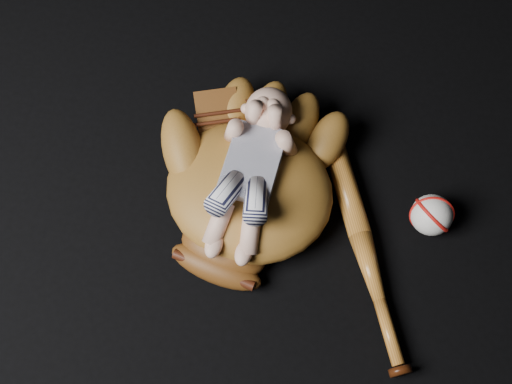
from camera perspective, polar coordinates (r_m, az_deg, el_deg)
baseball_glove at (r=1.23m, az=-0.60°, el=0.51°), size 0.51×0.55×0.14m
newborn_baby at (r=1.18m, az=-0.66°, el=1.56°), size 0.20×0.36×0.14m
baseball_bat at (r=1.25m, az=9.59°, el=-4.99°), size 0.21×0.48×0.05m
baseball at (r=1.28m, az=15.35°, el=-1.99°), size 0.11×0.11×0.08m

